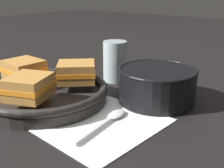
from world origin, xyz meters
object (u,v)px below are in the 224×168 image
(sandwich_near_right, at_px, (29,87))
(sandwich_far_left, at_px, (76,72))
(skillet, at_px, (44,93))
(sandwich_near_left, at_px, (24,70))
(drinking_glass, at_px, (115,61))
(soup_bowl, at_px, (157,83))
(spoon, at_px, (111,118))

(sandwich_near_right, bearing_deg, sandwich_far_left, -1.86)
(sandwich_far_left, bearing_deg, skillet, 147.13)
(sandwich_near_left, xyz_separation_m, sandwich_far_left, (0.06, -0.12, 0.00))
(drinking_glass, bearing_deg, sandwich_near_right, -179.47)
(soup_bowl, distance_m, sandwich_far_left, 0.19)
(soup_bowl, height_order, drinking_glass, drinking_glass)
(spoon, relative_size, sandwich_far_left, 1.38)
(soup_bowl, bearing_deg, sandwich_far_left, 119.93)
(skillet, relative_size, drinking_glass, 3.60)
(sandwich_near_left, bearing_deg, soup_bowl, -60.81)
(sandwich_near_right, height_order, drinking_glass, drinking_glass)
(sandwich_near_left, bearing_deg, sandwich_near_right, -121.86)
(sandwich_near_right, bearing_deg, soup_bowl, -36.63)
(skillet, bearing_deg, soup_bowl, -52.23)
(spoon, height_order, skillet, skillet)
(spoon, xyz_separation_m, skillet, (-0.01, 0.19, 0.01))
(soup_bowl, relative_size, sandwich_far_left, 1.52)
(sandwich_far_left, bearing_deg, soup_bowl, -60.07)
(sandwich_near_right, bearing_deg, spoon, -62.01)
(sandwich_near_left, bearing_deg, drinking_glass, -26.14)
(soup_bowl, xyz_separation_m, sandwich_near_left, (-0.16, 0.28, 0.02))
(soup_bowl, xyz_separation_m, skillet, (-0.16, 0.21, -0.02))
(spoon, height_order, sandwich_far_left, sandwich_far_left)
(skillet, relative_size, sandwich_near_left, 4.36)
(soup_bowl, height_order, sandwich_near_left, sandwich_near_left)
(spoon, height_order, drinking_glass, drinking_glass)
(sandwich_far_left, bearing_deg, sandwich_near_left, 118.14)
(soup_bowl, xyz_separation_m, sandwich_near_right, (-0.23, 0.17, 0.02))
(sandwich_near_right, distance_m, drinking_glass, 0.30)
(sandwich_far_left, bearing_deg, sandwich_near_right, 178.14)
(soup_bowl, height_order, sandwich_near_right, sandwich_near_right)
(skillet, distance_m, sandwich_near_left, 0.09)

